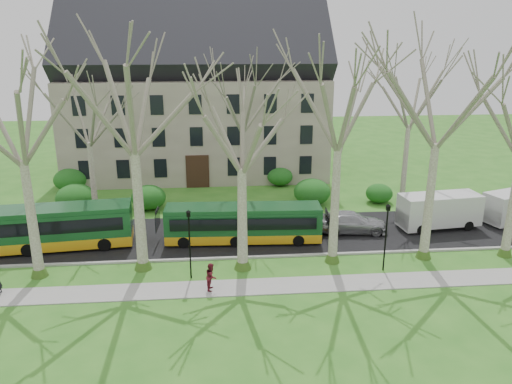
% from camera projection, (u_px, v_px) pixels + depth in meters
% --- Properties ---
extents(ground, '(120.00, 120.00, 0.00)m').
position_uv_depth(ground, '(286.00, 267.00, 31.82)').
color(ground, '#307020').
rests_on(ground, ground).
extents(sidewalk, '(70.00, 2.00, 0.06)m').
position_uv_depth(sidewalk, '(292.00, 285.00, 29.44)').
color(sidewalk, gray).
rests_on(sidewalk, ground).
extents(road, '(80.00, 8.00, 0.06)m').
position_uv_depth(road, '(275.00, 234.00, 37.03)').
color(road, black).
rests_on(road, ground).
extents(curb, '(80.00, 0.25, 0.14)m').
position_uv_depth(curb, '(283.00, 256.00, 33.22)').
color(curb, '#A5A39E').
rests_on(curb, ground).
extents(building, '(26.50, 12.20, 16.00)m').
position_uv_depth(building, '(197.00, 96.00, 51.68)').
color(building, gray).
rests_on(building, ground).
extents(tree_row_verge, '(49.00, 7.00, 14.00)m').
position_uv_depth(tree_row_verge, '(288.00, 159.00, 29.99)').
color(tree_row_verge, gray).
rests_on(tree_row_verge, ground).
extents(tree_row_far, '(33.00, 7.00, 12.00)m').
position_uv_depth(tree_row_far, '(252.00, 140.00, 40.35)').
color(tree_row_far, gray).
rests_on(tree_row_far, ground).
extents(lamp_row, '(36.22, 0.22, 4.30)m').
position_uv_depth(lamp_row, '(289.00, 236.00, 30.09)').
color(lamp_row, black).
rests_on(lamp_row, ground).
extents(hedges, '(30.60, 8.60, 2.00)m').
position_uv_depth(hedges, '(212.00, 189.00, 44.43)').
color(hedges, '#174C15').
rests_on(hedges, ground).
extents(bus_lead, '(12.40, 3.77, 3.05)m').
position_uv_depth(bus_lead, '(40.00, 228.00, 33.95)').
color(bus_lead, '#144721').
rests_on(bus_lead, road).
extents(bus_follow, '(11.00, 2.79, 2.73)m').
position_uv_depth(bus_follow, '(243.00, 223.00, 35.27)').
color(bus_follow, '#144721').
rests_on(bus_follow, road).
extents(sedan, '(5.46, 2.62, 1.54)m').
position_uv_depth(sedan, '(352.00, 222.00, 37.11)').
color(sedan, '#A1A2A6').
rests_on(sedan, road).
extents(van_a, '(6.23, 2.82, 2.63)m').
position_uv_depth(van_a, '(439.00, 211.00, 37.76)').
color(van_a, silver).
rests_on(van_a, road).
extents(pedestrian_b, '(0.73, 0.88, 1.64)m').
position_uv_depth(pedestrian_b, '(211.00, 276.00, 28.67)').
color(pedestrian_b, maroon).
rests_on(pedestrian_b, sidewalk).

